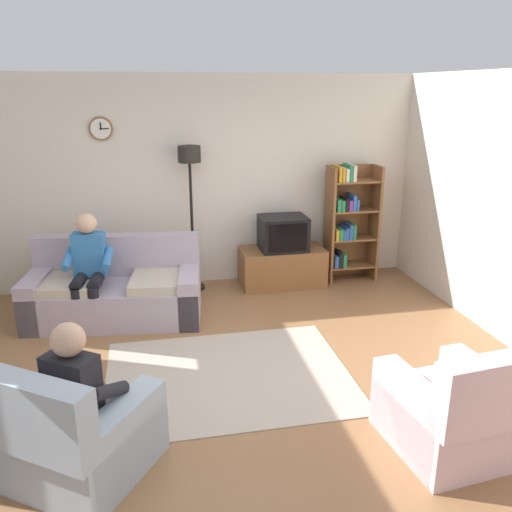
{
  "coord_description": "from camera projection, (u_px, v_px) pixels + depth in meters",
  "views": [
    {
      "loc": [
        -0.69,
        -4.13,
        2.52
      ],
      "look_at": [
        0.3,
        0.7,
        0.93
      ],
      "focal_mm": 36.75,
      "sensor_mm": 36.0,
      "label": 1
    }
  ],
  "objects": [
    {
      "name": "ground_plane",
      "position": [
        239.0,
        379.0,
        4.75
      ],
      "size": [
        12.0,
        12.0,
        0.0
      ],
      "primitive_type": "plane",
      "color": "#8C603D"
    },
    {
      "name": "back_wall_assembly",
      "position": [
        203.0,
        182.0,
        6.82
      ],
      "size": [
        6.2,
        0.17,
        2.7
      ],
      "color": "silver",
      "rests_on": "ground_plane"
    },
    {
      "name": "couch",
      "position": [
        116.0,
        292.0,
        5.93
      ],
      "size": [
        1.99,
        1.11,
        0.9
      ],
      "color": "#A899A8",
      "rests_on": "ground_plane"
    },
    {
      "name": "tv_stand",
      "position": [
        282.0,
        267.0,
        6.96
      ],
      "size": [
        1.1,
        0.56,
        0.5
      ],
      "color": "brown",
      "rests_on": "ground_plane"
    },
    {
      "name": "tv",
      "position": [
        283.0,
        233.0,
        6.79
      ],
      "size": [
        0.6,
        0.49,
        0.44
      ],
      "color": "black",
      "rests_on": "tv_stand"
    },
    {
      "name": "bookshelf",
      "position": [
        348.0,
        220.0,
        7.03
      ],
      "size": [
        0.68,
        0.36,
        1.58
      ],
      "color": "brown",
      "rests_on": "ground_plane"
    },
    {
      "name": "floor_lamp",
      "position": [
        190.0,
        179.0,
        6.46
      ],
      "size": [
        0.28,
        0.28,
        1.85
      ],
      "color": "black",
      "rests_on": "ground_plane"
    },
    {
      "name": "armchair_near_window",
      "position": [
        79.0,
        437.0,
        3.5
      ],
      "size": [
        1.16,
        1.18,
        0.9
      ],
      "color": "#9EADBC",
      "rests_on": "ground_plane"
    },
    {
      "name": "armchair_near_bookshelf",
      "position": [
        453.0,
        413.0,
        3.76
      ],
      "size": [
        0.89,
        0.96,
        0.9
      ],
      "color": "beige",
      "rests_on": "ground_plane"
    },
    {
      "name": "area_rug",
      "position": [
        228.0,
        376.0,
        4.79
      ],
      "size": [
        2.2,
        1.7,
        0.01
      ],
      "primitive_type": "cube",
      "color": "#AD9E8E",
      "rests_on": "ground_plane"
    },
    {
      "name": "person_on_couch",
      "position": [
        88.0,
        264.0,
        5.66
      ],
      "size": [
        0.55,
        0.57,
        1.24
      ],
      "color": "#3372B2",
      "rests_on": "ground_plane"
    },
    {
      "name": "person_in_left_armchair",
      "position": [
        84.0,
        389.0,
        3.48
      ],
      "size": [
        0.61,
        0.64,
        1.12
      ],
      "color": "black",
      "rests_on": "ground_plane"
    }
  ]
}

